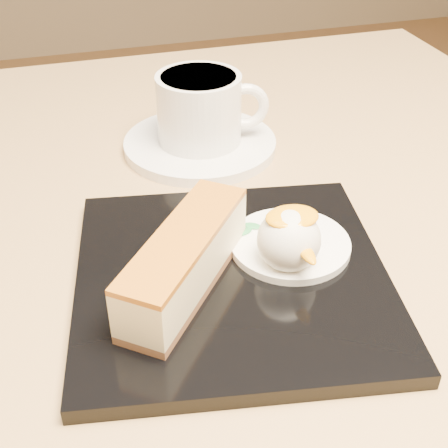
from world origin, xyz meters
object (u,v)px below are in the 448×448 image
object	(u,v)px
cheesecake	(185,260)
table	(220,347)
ice_cream_scoop	(289,240)
dessert_plate	(232,278)
coffee_cup	(201,107)
saucer	(200,144)

from	to	relation	value
cheesecake	table	bearing A→B (deg)	9.89
cheesecake	ice_cream_scoop	bearing A→B (deg)	-51.15
dessert_plate	cheesecake	bearing A→B (deg)	-171.87
dessert_plate	coffee_cup	distance (m)	0.21
table	dessert_plate	world-z (taller)	dessert_plate
table	coffee_cup	size ratio (longest dim) A/B	7.38
dessert_plate	coffee_cup	size ratio (longest dim) A/B	2.03
dessert_plate	ice_cream_scoop	world-z (taller)	ice_cream_scoop
cheesecake	ice_cream_scoop	distance (m)	0.08
dessert_plate	saucer	distance (m)	0.21
coffee_cup	dessert_plate	bearing A→B (deg)	-89.10
table	coffee_cup	xyz separation A→B (m)	(0.02, 0.12, 0.20)
table	coffee_cup	bearing A→B (deg)	81.85
ice_cream_scoop	saucer	world-z (taller)	ice_cream_scoop
table	saucer	world-z (taller)	saucer
cheesecake	saucer	bearing A→B (deg)	21.67
cheesecake	saucer	world-z (taller)	cheesecake
dessert_plate	coffee_cup	bearing A→B (deg)	81.06
dessert_plate	table	bearing A→B (deg)	79.95
cheesecake	ice_cream_scoop	size ratio (longest dim) A/B	2.84
table	dessert_plate	distance (m)	0.18
saucer	coffee_cup	bearing A→B (deg)	-9.84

